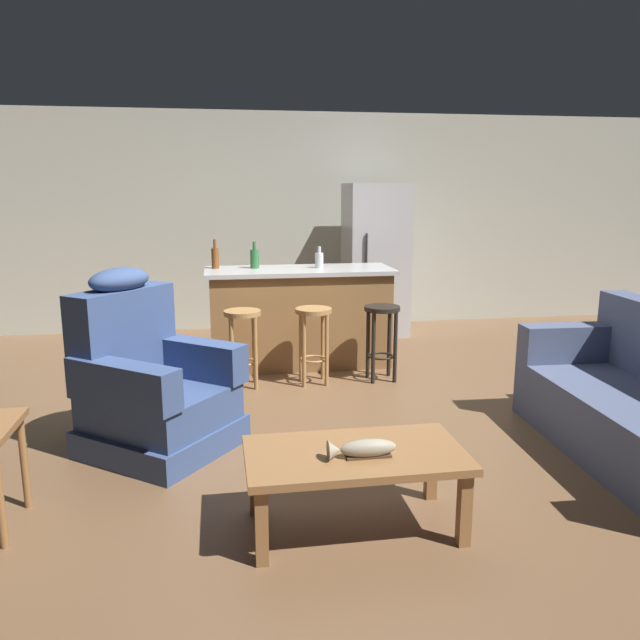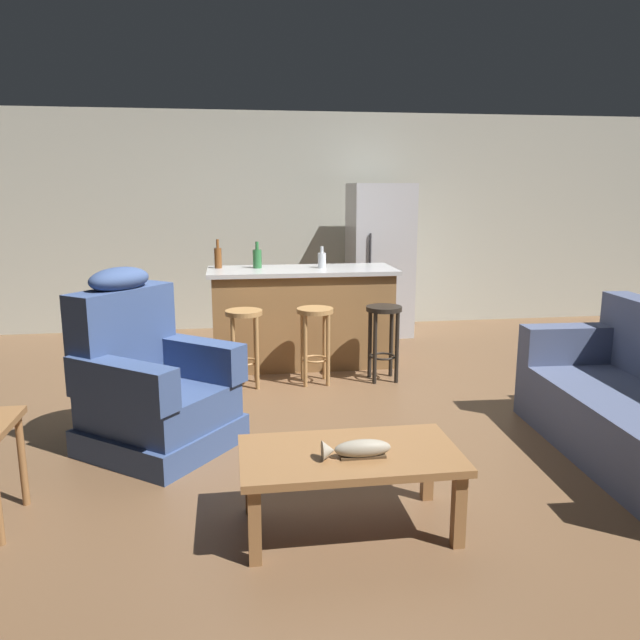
% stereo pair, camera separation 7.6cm
% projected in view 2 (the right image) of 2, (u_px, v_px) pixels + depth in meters
% --- Properties ---
extents(ground_plane, '(12.00, 12.00, 0.00)m').
position_uv_depth(ground_plane, '(323.00, 411.00, 4.88)').
color(ground_plane, brown).
extents(back_wall, '(12.00, 0.05, 2.60)m').
position_uv_depth(back_wall, '(284.00, 222.00, 7.63)').
color(back_wall, '#B2B2A3').
rests_on(back_wall, ground_plane).
extents(coffee_table, '(1.10, 0.60, 0.42)m').
position_uv_depth(coffee_table, '(350.00, 462.00, 3.13)').
color(coffee_table, olive).
rests_on(coffee_table, ground_plane).
extents(fish_figurine, '(0.34, 0.10, 0.10)m').
position_uv_depth(fish_figurine, '(356.00, 449.00, 3.04)').
color(fish_figurine, '#4C3823').
rests_on(fish_figurine, coffee_table).
extents(recliner_near_lamp, '(1.18, 1.18, 1.20)m').
position_uv_depth(recliner_near_lamp, '(150.00, 386.00, 4.14)').
color(recliner_near_lamp, '#384C7A').
rests_on(recliner_near_lamp, ground_plane).
extents(kitchen_island, '(1.80, 0.70, 0.95)m').
position_uv_depth(kitchen_island, '(302.00, 317.00, 6.08)').
color(kitchen_island, olive).
rests_on(kitchen_island, ground_plane).
extents(bar_stool_left, '(0.32, 0.32, 0.68)m').
position_uv_depth(bar_stool_left, '(244.00, 334.00, 5.39)').
color(bar_stool_left, '#A87A47').
rests_on(bar_stool_left, ground_plane).
extents(bar_stool_middle, '(0.32, 0.32, 0.68)m').
position_uv_depth(bar_stool_middle, '(315.00, 331.00, 5.48)').
color(bar_stool_middle, '#A87A47').
rests_on(bar_stool_middle, ground_plane).
extents(bar_stool_right, '(0.32, 0.32, 0.68)m').
position_uv_depth(bar_stool_right, '(384.00, 329.00, 5.57)').
color(bar_stool_right, black).
rests_on(bar_stool_right, ground_plane).
extents(refrigerator, '(0.70, 0.69, 1.76)m').
position_uv_depth(refrigerator, '(379.00, 260.00, 7.31)').
color(refrigerator, '#B7B7BC').
rests_on(refrigerator, ground_plane).
extents(bottle_tall_green, '(0.09, 0.09, 0.25)m').
position_uv_depth(bottle_tall_green, '(257.00, 258.00, 6.00)').
color(bottle_tall_green, '#2D6B38').
rests_on(bottle_tall_green, kitchen_island).
extents(bottle_short_amber, '(0.08, 0.08, 0.21)m').
position_uv_depth(bottle_short_amber, '(322.00, 260.00, 6.02)').
color(bottle_short_amber, silver).
rests_on(bottle_short_amber, kitchen_island).
extents(bottle_wine_dark, '(0.07, 0.07, 0.28)m').
position_uv_depth(bottle_wine_dark, '(218.00, 257.00, 5.99)').
color(bottle_wine_dark, brown).
rests_on(bottle_wine_dark, kitchen_island).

